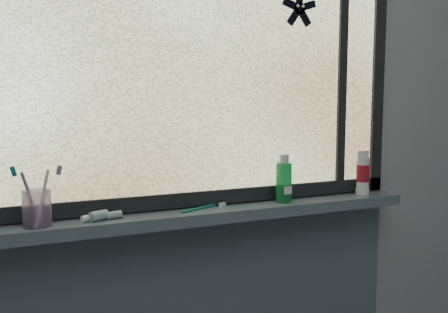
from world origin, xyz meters
TOP-DOWN VIEW (x-y plane):
  - wall_back at (0.00, 1.30)m, footprint 3.00×0.01m
  - windowsill at (0.00, 1.23)m, footprint 1.62×0.14m
  - window_pane at (0.00, 1.28)m, footprint 1.50×0.01m
  - frame_bottom at (0.00, 1.28)m, footprint 1.60×0.03m
  - frame_right at (0.78, 1.28)m, footprint 0.05×0.03m
  - frame_mullion at (0.60, 1.28)m, footprint 0.03×0.03m
  - starfish_sticker at (0.40, 1.27)m, footprint 0.15×0.02m
  - toothpaste_tube at (-0.33, 1.22)m, footprint 0.18×0.09m
  - toothbrush_cup at (-0.52, 1.22)m, footprint 0.08×0.08m
  - toothbrush_lying at (-0.01, 1.24)m, footprint 0.19×0.10m
  - mouthwash_bottle at (0.32, 1.23)m, footprint 0.06×0.06m
  - cream_tube at (0.68, 1.23)m, footprint 0.05×0.05m

SIDE VIEW (x-z plane):
  - windowsill at x=0.00m, z-range 0.98..1.02m
  - toothbrush_lying at x=-0.01m, z-range 1.02..1.03m
  - toothpaste_tube at x=-0.33m, z-range 1.02..1.05m
  - frame_bottom at x=0.00m, z-range 1.02..1.07m
  - toothbrush_cup at x=-0.52m, z-range 1.02..1.13m
  - mouthwash_bottle at x=0.32m, z-range 1.04..1.18m
  - cream_tube at x=0.68m, z-range 1.05..1.17m
  - wall_back at x=0.00m, z-range 0.00..2.50m
  - frame_right at x=0.78m, z-range 0.98..2.08m
  - window_pane at x=0.00m, z-range 1.03..2.03m
  - frame_mullion at x=0.60m, z-range 1.03..2.03m
  - starfish_sticker at x=0.40m, z-range 1.65..1.79m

